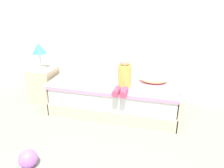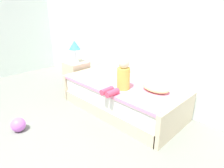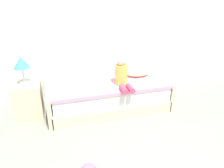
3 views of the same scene
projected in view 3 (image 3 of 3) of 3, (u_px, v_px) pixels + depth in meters
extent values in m
cube|color=silver|center=(113.00, 20.00, 3.90)|extent=(7.20, 0.10, 2.90)
cube|color=beige|center=(108.00, 101.00, 3.85)|extent=(2.00, 1.00, 0.20)
cube|color=white|center=(108.00, 90.00, 3.76)|extent=(1.94, 0.94, 0.25)
cube|color=pink|center=(108.00, 82.00, 3.70)|extent=(1.98, 0.98, 0.05)
cube|color=beige|center=(49.00, 101.00, 3.54)|extent=(0.07, 1.00, 0.50)
cube|color=beige|center=(160.00, 87.00, 4.05)|extent=(0.07, 1.00, 0.50)
cube|color=beige|center=(28.00, 101.00, 3.45)|extent=(0.44, 0.44, 0.60)
cylinder|color=silver|center=(25.00, 83.00, 3.32)|extent=(0.15, 0.15, 0.03)
cylinder|color=silver|center=(23.00, 75.00, 3.27)|extent=(0.02, 0.02, 0.24)
cone|color=#3F8CD8|center=(21.00, 62.00, 3.18)|extent=(0.24, 0.24, 0.18)
cylinder|color=gold|center=(121.00, 75.00, 3.51)|extent=(0.20, 0.20, 0.34)
sphere|color=beige|center=(121.00, 60.00, 3.41)|extent=(0.17, 0.17, 0.17)
cylinder|color=#D83F60|center=(124.00, 89.00, 3.28)|extent=(0.09, 0.22, 0.09)
cylinder|color=#D83F60|center=(130.00, 88.00, 3.31)|extent=(0.09, 0.22, 0.09)
ellipsoid|color=#F2E58C|center=(138.00, 72.00, 3.90)|extent=(0.44, 0.30, 0.13)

